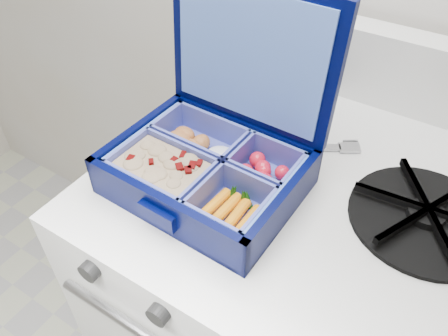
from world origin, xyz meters
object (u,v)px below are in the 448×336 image
Objects in this scene: bento_box at (206,171)px; fork at (290,147)px; stove at (282,317)px; burner_grate at (427,213)px.

bento_box is 1.28× the size of fork.
stove is at bearing 19.46° from fork.
burner_grate is (0.27, 0.10, -0.02)m from bento_box.
stove is at bearing -179.77° from burner_grate.
bento_box is (-0.11, -0.10, 0.44)m from stove.
bento_box is at bearing -137.33° from stove.
stove is 0.45m from burner_grate.
fork is at bearing 67.70° from bento_box.
stove is 4.22× the size of fork.
stove is at bearing 44.54° from bento_box.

